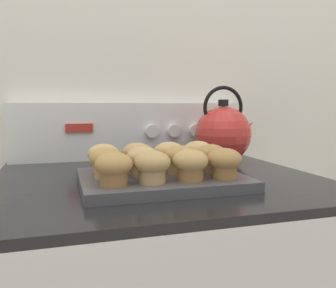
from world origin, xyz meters
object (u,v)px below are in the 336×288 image
object	(u,v)px
muffin_r0_c1	(152,166)
muffin_r2_c2	(169,154)
muffin_r2_c1	(137,155)
muffin_r1_c1	(143,160)
muffin_r0_c0	(114,168)
tea_kettle	(223,133)
muffin_pan	(161,179)
muffin_r1_c3	(211,157)
muffin_r2_c0	(103,157)
muffin_r1_c0	(107,162)
muffin_r1_c2	(179,159)
muffin_r0_c2	(190,164)
muffin_r2_c3	(198,153)
muffin_r0_c3	(224,162)

from	to	relation	value
muffin_r0_c1	muffin_r2_c2	bearing A→B (deg)	61.95
muffin_r2_c1	muffin_r2_c2	size ratio (longest dim) A/B	1.00
muffin_r1_c1	muffin_r2_c2	xyz separation A→B (m)	(0.08, 0.08, 0.00)
muffin_r0_c0	tea_kettle	distance (m)	0.50
muffin_pan	muffin_r1_c3	size ratio (longest dim) A/B	4.84
muffin_r0_c0	muffin_r2_c0	world-z (taller)	same
muffin_r0_c0	muffin_r1_c1	bearing A→B (deg)	45.17
muffin_r1_c0	muffin_r2_c2	xyz separation A→B (m)	(0.16, 0.08, 0.00)
muffin_r0_c0	tea_kettle	world-z (taller)	tea_kettle
muffin_pan	muffin_r1_c2	bearing A→B (deg)	-4.05
muffin_r0_c1	tea_kettle	distance (m)	0.44
muffin_r1_c0	muffin_r1_c1	xyz separation A→B (m)	(0.08, -0.00, 0.00)
muffin_pan	muffin_r0_c2	xyz separation A→B (m)	(0.04, -0.08, 0.05)
muffin_r2_c0	muffin_r2_c1	distance (m)	0.08
muffin_r0_c0	tea_kettle	bearing A→B (deg)	39.78
muffin_r0_c2	muffin_r2_c3	bearing A→B (deg)	63.30
muffin_r0_c3	tea_kettle	distance (m)	0.35
muffin_r0_c2	muffin_r1_c1	xyz separation A→B (m)	(-0.08, 0.08, 0.00)
muffin_r0_c3	muffin_r2_c1	distance (m)	0.22
muffin_pan	muffin_r0_c3	bearing A→B (deg)	-34.18
muffin_r0_c3	muffin_r2_c3	world-z (taller)	same
muffin_r0_c2	muffin_r2_c0	xyz separation A→B (m)	(-0.16, 0.15, 0.00)
muffin_r0_c1	muffin_r2_c0	distance (m)	0.17
muffin_r1_c0	muffin_r2_c3	size ratio (longest dim) A/B	1.00
muffin_r2_c2	muffin_r1_c3	bearing A→B (deg)	-45.85
muffin_r2_c2	tea_kettle	distance (m)	0.28
muffin_pan	muffin_r0_c0	distance (m)	0.15
muffin_pan	muffin_r0_c2	world-z (taller)	muffin_r0_c2
muffin_r2_c2	muffin_r2_c0	bearing A→B (deg)	179.58
muffin_r1_c2	muffin_r2_c1	size ratio (longest dim) A/B	1.00
muffin_r2_c2	muffin_r0_c2	bearing A→B (deg)	-90.54
muffin_r2_c3	tea_kettle	size ratio (longest dim) A/B	0.31
muffin_r0_c1	muffin_r1_c2	world-z (taller)	same
muffin_r1_c2	tea_kettle	xyz separation A→B (m)	(0.22, 0.24, 0.03)
muffin_r2_c2	muffin_r0_c1	bearing A→B (deg)	-118.05
muffin_r2_c0	muffin_r2_c3	distance (m)	0.24
muffin_r1_c1	muffin_r1_c3	distance (m)	0.16
muffin_r1_c3	muffin_r2_c1	world-z (taller)	same
muffin_r0_c3	muffin_r2_c3	xyz separation A→B (m)	(0.00, 0.16, 0.00)
muffin_r1_c2	muffin_r2_c1	distance (m)	0.11
muffin_r1_c0	muffin_r0_c2	bearing A→B (deg)	-26.13
tea_kettle	muffin_r1_c0	bearing A→B (deg)	-148.06
muffin_r0_c0	muffin_r2_c1	xyz separation A→B (m)	(0.08, 0.15, 0.00)
muffin_pan	muffin_r1_c0	size ratio (longest dim) A/B	4.84
muffin_r2_c0	muffin_r2_c1	bearing A→B (deg)	-0.01
muffin_r0_c1	muffin_r2_c0	bearing A→B (deg)	116.90
muffin_r1_c1	tea_kettle	size ratio (longest dim) A/B	0.31
muffin_pan	muffin_r0_c2	bearing A→B (deg)	-62.94
muffin_r0_c2	muffin_pan	bearing A→B (deg)	117.06
muffin_r0_c1	muffin_r2_c2	size ratio (longest dim) A/B	1.00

